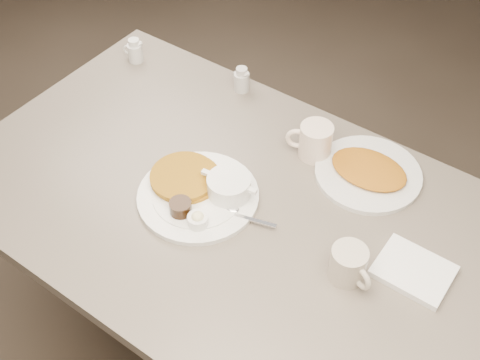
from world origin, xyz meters
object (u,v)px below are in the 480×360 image
Objects in this scene: coffee_mug_near at (349,264)px; coffee_mug_far at (314,141)px; creamer_left at (135,51)px; creamer_right at (241,80)px; main_plate at (202,190)px; hash_plate at (368,172)px; diner_table at (236,243)px.

coffee_mug_near is 0.41m from coffee_mug_far.
creamer_left is 1.00× the size of creamer_right.
main_plate is 0.64m from creamer_left.
coffee_mug_far reaches higher than creamer_right.
creamer_left is (-0.97, 0.34, -0.01)m from coffee_mug_near.
hash_plate is at bearing 108.93° from coffee_mug_near.
coffee_mug_far reaches higher than coffee_mug_near.
diner_table is 18.75× the size of creamer_left.
creamer_left is (-0.70, 0.04, -0.01)m from coffee_mug_far.
coffee_mug_near is 0.93× the size of coffee_mug_far.
main_plate reaches higher than diner_table.
creamer_right is (-0.60, 0.42, -0.01)m from coffee_mug_near.
creamer_left is 0.27× the size of hash_plate.
creamer_right is (0.37, 0.08, 0.00)m from creamer_left.
diner_table is 11.63× the size of coffee_mug_near.
main_plate is 0.46m from creamer_right.
coffee_mug_far is 0.17m from hash_plate.
coffee_mug_near is 1.61× the size of creamer_left.
hash_plate is at bearing 51.07° from diner_table.
diner_table is at bearing -128.93° from hash_plate.
hash_plate is at bearing 45.18° from main_plate.
creamer_left is 0.38m from creamer_right.
coffee_mug_near is 0.73m from creamer_right.
creamer_right reaches higher than main_plate.
main_plate is 2.90× the size of coffee_mug_far.
creamer_left and creamer_right have the same top height.
creamer_right is at bearing 11.86° from creamer_left.
main_plate is 0.45m from hash_plate.
coffee_mug_far is at bearing 131.86° from coffee_mug_near.
diner_table is 0.40m from coffee_mug_near.
hash_plate is (0.16, 0.01, -0.04)m from coffee_mug_far.
coffee_mug_near is 0.44× the size of hash_plate.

